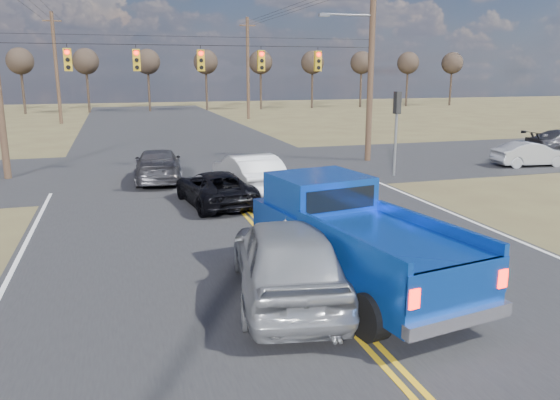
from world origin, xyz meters
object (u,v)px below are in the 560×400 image
object	(u,v)px
pickup_truck	(351,239)
black_suv	(215,188)
white_car_queue	(249,174)
cross_car_east_near	(531,154)
silver_suv	(287,258)
dgrey_car_queue	(158,165)

from	to	relation	value
pickup_truck	black_suv	world-z (taller)	pickup_truck
pickup_truck	black_suv	distance (m)	8.81
white_car_queue	cross_car_east_near	world-z (taller)	white_car_queue
silver_suv	black_suv	distance (m)	8.80
silver_suv	cross_car_east_near	distance (m)	21.11
silver_suv	cross_car_east_near	world-z (taller)	silver_suv
black_suv	cross_car_east_near	xyz separation A→B (m)	(17.07, 3.62, -0.00)
pickup_truck	cross_car_east_near	bearing A→B (deg)	28.55
dgrey_car_queue	cross_car_east_near	bearing A→B (deg)	179.97
dgrey_car_queue	cross_car_east_near	xyz separation A→B (m)	(18.71, -1.52, -0.09)
silver_suv	white_car_queue	distance (m)	10.22
silver_suv	cross_car_east_near	size ratio (longest dim) A/B	1.39
white_car_queue	dgrey_car_queue	xyz separation A→B (m)	(-3.24, 3.85, -0.10)
pickup_truck	silver_suv	distance (m)	1.59
white_car_queue	cross_car_east_near	distance (m)	15.65
black_suv	dgrey_car_queue	world-z (taller)	dgrey_car_queue
pickup_truck	dgrey_car_queue	size ratio (longest dim) A/B	1.33
cross_car_east_near	white_car_queue	bearing A→B (deg)	104.67
black_suv	silver_suv	bearing A→B (deg)	82.97
black_suv	pickup_truck	bearing A→B (deg)	93.20
cross_car_east_near	black_suv	bearing A→B (deg)	108.10
silver_suv	white_car_queue	world-z (taller)	silver_suv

